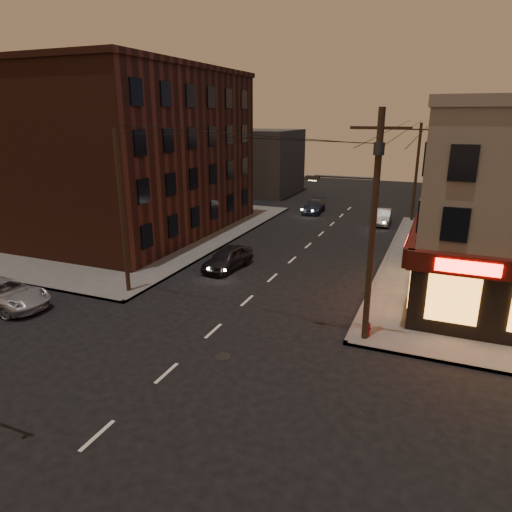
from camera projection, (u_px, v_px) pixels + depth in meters
The scene contains 14 objects.
ground at pixel (167, 373), 18.16m from camera, with size 120.00×120.00×0.00m, color black.
sidewalk_nw at pixel (114, 227), 41.48m from camera, with size 24.00×28.00×0.15m, color #514F4C.
brick_apartment at pixel (141, 154), 38.25m from camera, with size 12.00×20.00×13.00m, color #4A2217.
bg_building_ne_a at pixel (495, 181), 45.51m from camera, with size 10.00×12.00×7.00m, color #3F3D3A.
bg_building_nw at pixel (260, 162), 58.77m from camera, with size 9.00×10.00×8.00m, color #3F3D3A.
bg_building_ne_b at pixel (469, 170), 58.74m from camera, with size 8.00×8.00×6.00m, color #3F3D3A.
utility_pole_main at pixel (371, 217), 19.12m from camera, with size 4.20×0.44×10.00m.
utility_pole_far at pixel (416, 173), 42.51m from camera, with size 0.26×0.26×9.00m, color #382619.
utility_pole_west at pixel (122, 214), 25.00m from camera, with size 0.24×0.24×9.00m, color #382619.
suv_cross at pixel (4, 294), 24.22m from camera, with size 2.44×5.30×1.47m, color #9FA2A8.
sedan_near at pixel (228, 258), 30.24m from camera, with size 1.76×4.38×1.49m, color black.
sedan_mid at pixel (382, 217), 42.64m from camera, with size 1.48×4.24×1.40m, color gray.
sedan_far at pixel (314, 207), 47.64m from camera, with size 1.81×4.44×1.29m, color #1A2335.
fire_hydrant at pixel (368, 328), 20.77m from camera, with size 0.31×0.31×0.70m.
Camera 1 is at (9.41, -13.37, 9.86)m, focal length 32.00 mm.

